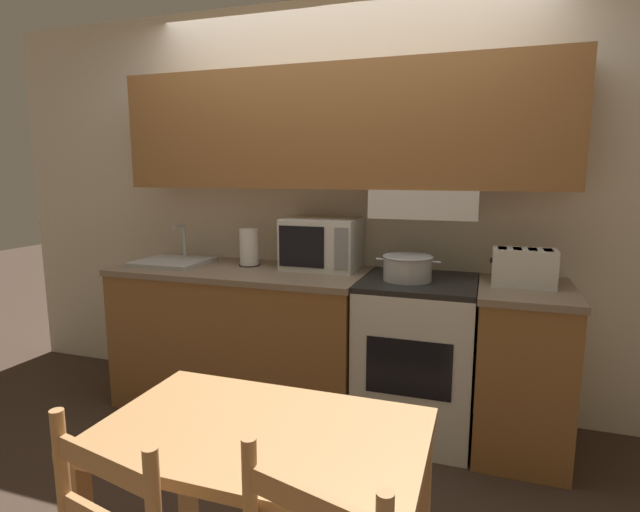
# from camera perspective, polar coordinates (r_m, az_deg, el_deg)

# --- Properties ---
(ground_plane) EXTENTS (16.00, 16.00, 0.00)m
(ground_plane) POSITION_cam_1_polar(r_m,az_deg,el_deg) (3.54, 2.31, -15.43)
(ground_plane) COLOR #3D2D23
(wall_back) EXTENTS (5.09, 0.38, 2.55)m
(wall_back) POSITION_cam_1_polar(r_m,az_deg,el_deg) (3.14, 2.39, 9.64)
(wall_back) COLOR silver
(wall_back) RESTS_ON ground_plane
(lower_counter_main) EXTENTS (1.58, 0.68, 0.90)m
(lower_counter_main) POSITION_cam_1_polar(r_m,az_deg,el_deg) (3.29, -8.87, -9.10)
(lower_counter_main) COLOR #936033
(lower_counter_main) RESTS_ON ground_plane
(lower_counter_right_stub) EXTENTS (0.48, 0.68, 0.90)m
(lower_counter_right_stub) POSITION_cam_1_polar(r_m,az_deg,el_deg) (2.96, 22.04, -11.86)
(lower_counter_right_stub) COLOR #936033
(lower_counter_right_stub) RESTS_ON ground_plane
(stove_range) EXTENTS (0.63, 0.64, 0.90)m
(stove_range) POSITION_cam_1_polar(r_m,az_deg,el_deg) (2.98, 10.97, -11.18)
(stove_range) COLOR silver
(stove_range) RESTS_ON ground_plane
(cooking_pot) EXTENTS (0.36, 0.28, 0.14)m
(cooking_pot) POSITION_cam_1_polar(r_m,az_deg,el_deg) (2.81, 9.97, -1.25)
(cooking_pot) COLOR #B7BABF
(cooking_pot) RESTS_ON stove_range
(microwave) EXTENTS (0.46, 0.33, 0.32)m
(microwave) POSITION_cam_1_polar(r_m,az_deg,el_deg) (3.09, 0.19, 1.42)
(microwave) COLOR silver
(microwave) RESTS_ON lower_counter_main
(toaster) EXTENTS (0.33, 0.18, 0.20)m
(toaster) POSITION_cam_1_polar(r_m,az_deg,el_deg) (2.83, 22.27, -1.20)
(toaster) COLOR silver
(toaster) RESTS_ON lower_counter_right_stub
(sink_basin) EXTENTS (0.44, 0.40, 0.25)m
(sink_basin) POSITION_cam_1_polar(r_m,az_deg,el_deg) (3.43, -16.55, -0.54)
(sink_basin) COLOR #B7BABF
(sink_basin) RESTS_ON lower_counter_main
(paper_towel_roll) EXTENTS (0.14, 0.14, 0.24)m
(paper_towel_roll) POSITION_cam_1_polar(r_m,az_deg,el_deg) (3.23, -8.11, 0.97)
(paper_towel_roll) COLOR black
(paper_towel_roll) RESTS_ON lower_counter_main
(dining_table) EXTENTS (0.98, 0.60, 0.74)m
(dining_table) POSITION_cam_1_polar(r_m,az_deg,el_deg) (1.66, -6.64, -22.80)
(dining_table) COLOR #B27F4C
(dining_table) RESTS_ON ground_plane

